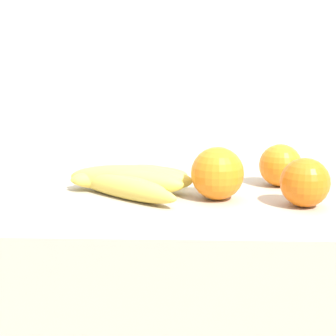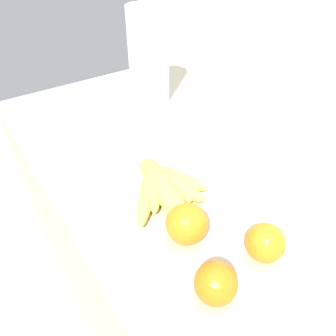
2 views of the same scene
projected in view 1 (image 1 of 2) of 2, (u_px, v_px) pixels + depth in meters
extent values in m
cube|color=silver|center=(257.00, 239.00, 1.30)|extent=(2.21, 0.06, 1.30)
ellipsoid|color=#E2C14C|center=(122.00, 187.00, 0.72)|extent=(0.19, 0.16, 0.03)
ellipsoid|color=#DBC44C|center=(120.00, 185.00, 0.74)|extent=(0.16, 0.11, 0.03)
ellipsoid|color=#E0D04C|center=(127.00, 181.00, 0.75)|extent=(0.19, 0.09, 0.04)
ellipsoid|color=#D7C84C|center=(131.00, 179.00, 0.75)|extent=(0.20, 0.07, 0.04)
ellipsoid|color=#E4D54C|center=(126.00, 180.00, 0.77)|extent=(0.17, 0.05, 0.03)
ellipsoid|color=#DAD14C|center=(130.00, 178.00, 0.77)|extent=(0.19, 0.08, 0.04)
ellipsoid|color=#E7C54C|center=(125.00, 176.00, 0.78)|extent=(0.17, 0.11, 0.04)
sphere|color=orange|center=(280.00, 165.00, 0.79)|extent=(0.07, 0.07, 0.07)
sphere|color=orange|center=(305.00, 182.00, 0.67)|extent=(0.07, 0.07, 0.07)
sphere|color=orange|center=(217.00, 173.00, 0.71)|extent=(0.08, 0.08, 0.08)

